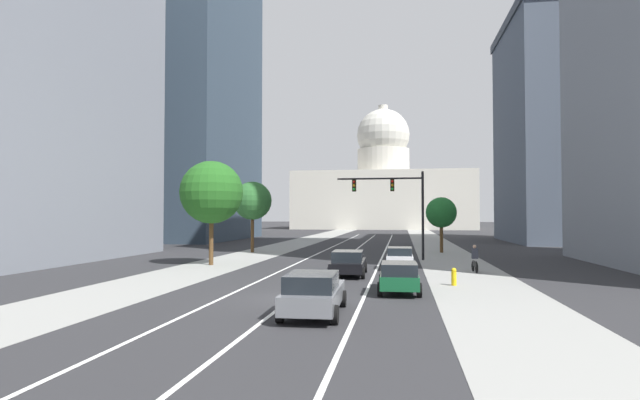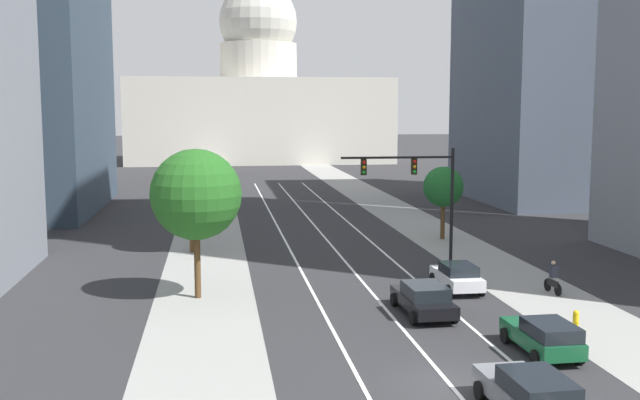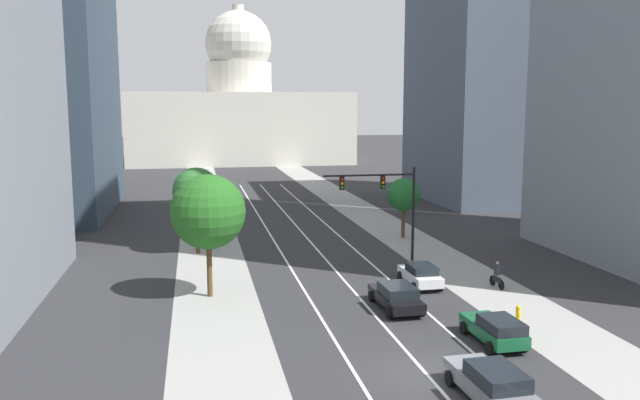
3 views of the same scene
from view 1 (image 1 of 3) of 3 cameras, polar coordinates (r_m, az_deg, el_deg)
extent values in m
plane|color=#2B2B2D|center=(61.11, 4.93, -5.08)|extent=(400.00, 400.00, 0.00)
cube|color=gray|center=(57.47, -3.99, -5.29)|extent=(4.99, 130.00, 0.01)
cube|color=gray|center=(56.08, 13.28, -5.33)|extent=(4.99, 130.00, 0.01)
cube|color=white|center=(46.60, -0.20, -6.12)|extent=(0.16, 90.00, 0.01)
cube|color=white|center=(46.20, 3.51, -6.16)|extent=(0.16, 90.00, 0.01)
cube|color=white|center=(46.00, 7.26, -6.17)|extent=(0.16, 90.00, 0.01)
cube|color=#334251|center=(79.49, -15.35, 14.27)|extent=(17.37, 24.37, 50.79)
cube|color=#4C5666|center=(73.80, 26.22, 6.80)|extent=(14.73, 20.22, 28.59)
cube|color=#353C47|center=(77.38, 26.07, 17.78)|extent=(15.17, 20.83, 1.20)
cube|color=beige|center=(131.39, 7.25, -0.09)|extent=(45.15, 22.69, 14.52)
cylinder|color=beige|center=(132.09, 7.23, 4.41)|extent=(13.49, 13.49, 6.22)
sphere|color=beige|center=(132.99, 7.22, 7.36)|extent=(13.70, 13.70, 13.70)
cylinder|color=beige|center=(134.10, 7.21, 9.96)|extent=(2.47, 2.47, 3.42)
cube|color=#14512D|center=(23.81, 9.02, -8.87)|extent=(1.77, 4.18, 0.60)
cube|color=black|center=(22.94, 9.04, -7.73)|extent=(1.61, 2.30, 0.53)
cylinder|color=black|center=(25.25, 7.02, -9.16)|extent=(0.23, 0.64, 0.64)
cylinder|color=black|center=(25.27, 10.93, -9.13)|extent=(0.23, 0.64, 0.64)
cylinder|color=black|center=(22.46, 6.86, -10.09)|extent=(0.23, 0.64, 0.64)
cylinder|color=black|center=(22.48, 11.27, -10.06)|extent=(0.23, 0.64, 0.64)
cube|color=black|center=(29.95, 3.25, -7.45)|extent=(2.02, 4.78, 0.56)
cube|color=black|center=(29.57, 3.20, -6.39)|extent=(1.80, 2.43, 0.60)
cylinder|color=black|center=(31.65, 1.76, -7.65)|extent=(0.24, 0.65, 0.64)
cylinder|color=black|center=(31.52, 5.19, -7.67)|extent=(0.24, 0.65, 0.64)
cylinder|color=black|center=(28.48, 1.11, -8.32)|extent=(0.24, 0.65, 0.64)
cylinder|color=black|center=(28.33, 4.92, -8.35)|extent=(0.24, 0.65, 0.64)
cube|color=slate|center=(18.39, -0.67, -10.96)|extent=(1.97, 4.74, 0.65)
cube|color=black|center=(17.72, -0.95, -9.30)|extent=(1.76, 2.49, 0.58)
cylinder|color=black|center=(20.14, -2.64, -11.08)|extent=(0.24, 0.65, 0.64)
cylinder|color=black|center=(19.90, 2.66, -11.19)|extent=(0.24, 0.65, 0.64)
cylinder|color=black|center=(17.06, -4.58, -12.79)|extent=(0.24, 0.65, 0.64)
cylinder|color=black|center=(16.78, 1.71, -12.98)|extent=(0.24, 0.65, 0.64)
cube|color=silver|center=(34.01, 9.10, -6.70)|extent=(1.72, 4.13, 0.61)
cube|color=black|center=(33.66, 9.09, -5.80)|extent=(1.57, 2.07, 0.51)
cylinder|color=black|center=(35.45, 7.71, -7.00)|extent=(0.22, 0.64, 0.64)
cylinder|color=black|center=(35.45, 10.48, -6.99)|extent=(0.22, 0.64, 0.64)
cylinder|color=black|center=(32.65, 7.60, -7.46)|extent=(0.22, 0.64, 0.64)
cylinder|color=black|center=(32.66, 10.61, -7.44)|extent=(0.22, 0.64, 0.64)
cylinder|color=black|center=(40.51, 11.66, -1.76)|extent=(0.20, 0.20, 7.07)
cylinder|color=black|center=(40.62, 6.81, 2.45)|extent=(6.84, 0.14, 0.14)
cube|color=black|center=(40.55, 8.26, 1.68)|extent=(0.32, 0.28, 0.96)
sphere|color=red|center=(40.42, 8.25, 2.12)|extent=(0.20, 0.20, 0.20)
sphere|color=orange|center=(40.40, 8.25, 1.69)|extent=(0.20, 0.20, 0.20)
sphere|color=green|center=(40.38, 8.26, 1.27)|extent=(0.20, 0.20, 0.20)
cube|color=black|center=(40.72, 3.92, 1.65)|extent=(0.32, 0.28, 0.96)
sphere|color=red|center=(40.59, 3.90, 2.09)|extent=(0.20, 0.20, 0.20)
sphere|color=orange|center=(40.57, 3.90, 1.67)|extent=(0.20, 0.20, 0.20)
sphere|color=green|center=(40.55, 3.90, 1.24)|extent=(0.20, 0.20, 0.20)
cylinder|color=yellow|center=(26.53, 15.05, -8.68)|extent=(0.26, 0.26, 0.70)
sphere|color=yellow|center=(26.48, 15.04, -7.76)|extent=(0.26, 0.26, 0.26)
cylinder|color=yellow|center=(26.37, 15.08, -8.65)|extent=(0.10, 0.12, 0.10)
cylinder|color=black|center=(32.41, 17.46, -7.42)|extent=(0.10, 0.66, 0.66)
cylinder|color=black|center=(33.42, 17.07, -7.25)|extent=(0.10, 0.66, 0.66)
cube|color=black|center=(32.89, 17.26, -6.95)|extent=(0.14, 1.00, 0.36)
cube|color=#262833|center=(32.79, 17.27, -5.86)|extent=(0.38, 0.31, 0.64)
sphere|color=tan|center=(32.83, 17.24, -5.10)|extent=(0.22, 0.22, 0.22)
cylinder|color=#51381E|center=(36.73, -12.32, -4.44)|extent=(0.32, 0.32, 3.64)
sphere|color=#225C1D|center=(36.72, -12.29, 0.87)|extent=(4.52, 4.52, 4.52)
cylinder|color=#51381E|center=(48.37, -7.74, -3.78)|extent=(0.32, 0.32, 3.67)
sphere|color=#2B622C|center=(48.36, -7.72, -0.08)|extent=(3.69, 3.69, 3.69)
cylinder|color=#51381E|center=(49.03, 13.70, -4.22)|extent=(0.32, 0.32, 2.81)
sphere|color=#1E6229|center=(48.98, 13.68, -1.39)|extent=(2.92, 2.92, 2.92)
camera|label=2|loc=(14.14, -93.29, 24.63)|focal=41.94mm
camera|label=3|loc=(16.61, -95.01, 27.95)|focal=35.59mm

